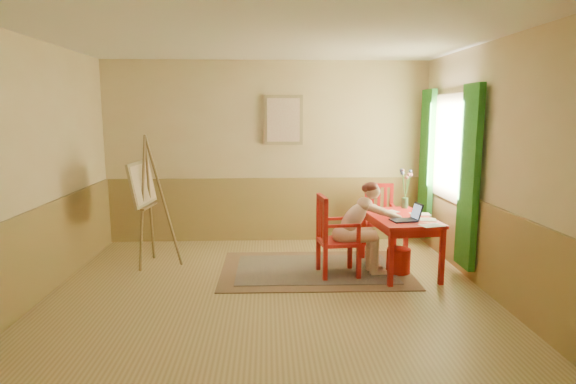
{
  "coord_description": "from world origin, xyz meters",
  "views": [
    {
      "loc": [
        -0.01,
        -5.3,
        2.01
      ],
      "look_at": [
        0.25,
        0.55,
        1.05
      ],
      "focal_mm": 30.25,
      "sensor_mm": 36.0,
      "label": 1
    }
  ],
  "objects_px": {
    "table": "(400,223)",
    "chair_left": "(334,236)",
    "figure": "(360,224)",
    "laptop": "(408,217)",
    "chair_back": "(380,217)",
    "easel": "(145,189)"
  },
  "relations": [
    {
      "from": "table",
      "to": "chair_left",
      "type": "bearing_deg",
      "value": -170.62
    },
    {
      "from": "figure",
      "to": "laptop",
      "type": "bearing_deg",
      "value": -16.78
    },
    {
      "from": "table",
      "to": "figure",
      "type": "relative_size",
      "value": 1.08
    },
    {
      "from": "table",
      "to": "figure",
      "type": "xyz_separation_m",
      "value": [
        -0.54,
        -0.11,
        0.02
      ]
    },
    {
      "from": "chair_back",
      "to": "easel",
      "type": "height_order",
      "value": "easel"
    },
    {
      "from": "chair_back",
      "to": "laptop",
      "type": "bearing_deg",
      "value": -88.9
    },
    {
      "from": "chair_left",
      "to": "chair_back",
      "type": "relative_size",
      "value": 1.05
    },
    {
      "from": "figure",
      "to": "easel",
      "type": "bearing_deg",
      "value": 169.1
    },
    {
      "from": "chair_back",
      "to": "laptop",
      "type": "xyz_separation_m",
      "value": [
        0.03,
        -1.33,
        0.28
      ]
    },
    {
      "from": "laptop",
      "to": "easel",
      "type": "bearing_deg",
      "value": 168.09
    },
    {
      "from": "table",
      "to": "laptop",
      "type": "relative_size",
      "value": 3.29
    },
    {
      "from": "table",
      "to": "laptop",
      "type": "bearing_deg",
      "value": -86.45
    },
    {
      "from": "figure",
      "to": "laptop",
      "type": "relative_size",
      "value": 3.05
    },
    {
      "from": "chair_back",
      "to": "easel",
      "type": "relative_size",
      "value": 0.56
    },
    {
      "from": "laptop",
      "to": "easel",
      "type": "relative_size",
      "value": 0.22
    },
    {
      "from": "chair_left",
      "to": "easel",
      "type": "distance_m",
      "value": 2.54
    },
    {
      "from": "table",
      "to": "easel",
      "type": "height_order",
      "value": "easel"
    },
    {
      "from": "chair_left",
      "to": "figure",
      "type": "bearing_deg",
      "value": 6.47
    },
    {
      "from": "figure",
      "to": "chair_back",
      "type": "bearing_deg",
      "value": 65.57
    },
    {
      "from": "table",
      "to": "chair_back",
      "type": "relative_size",
      "value": 1.31
    },
    {
      "from": "chair_left",
      "to": "chair_back",
      "type": "distance_m",
      "value": 1.47
    },
    {
      "from": "table",
      "to": "chair_left",
      "type": "distance_m",
      "value": 0.88
    }
  ]
}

